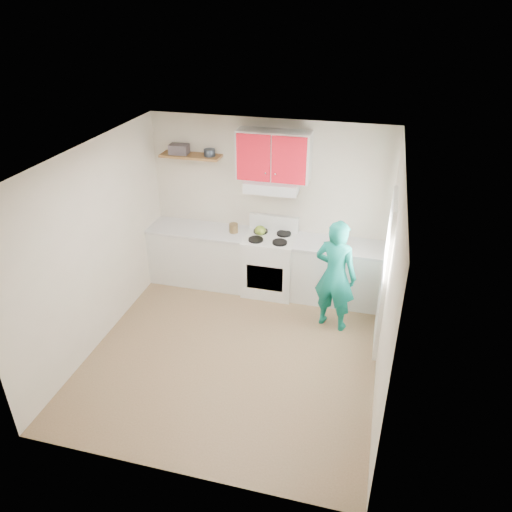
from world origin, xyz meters
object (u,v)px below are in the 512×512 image
(tin, at_px, (210,153))
(person, at_px, (335,276))
(kettle, at_px, (260,230))
(crock, at_px, (234,229))
(stove, at_px, (270,264))

(tin, height_order, person, tin)
(person, bearing_deg, kettle, -15.03)
(crock, relative_size, person, 0.10)
(crock, xyz_separation_m, person, (1.63, -0.70, -0.18))
(person, bearing_deg, stove, -16.67)
(tin, distance_m, kettle, 1.36)
(stove, bearing_deg, tin, 169.42)
(tin, height_order, kettle, tin)
(crock, distance_m, person, 1.78)
(kettle, height_order, person, person)
(stove, height_order, person, person)
(crock, bearing_deg, stove, -3.63)
(tin, xyz_separation_m, crock, (0.38, -0.14, -1.11))
(person, bearing_deg, tin, -7.09)
(tin, relative_size, person, 0.10)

